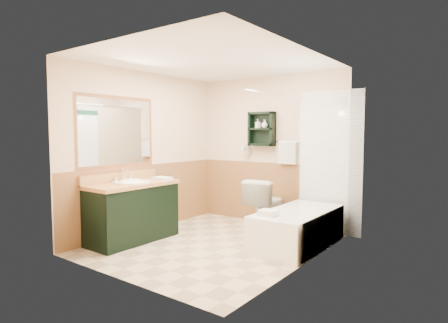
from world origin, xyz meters
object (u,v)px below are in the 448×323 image
bathtub (298,228)px  soap_bottle_b (265,125)px  hair_dryer (247,150)px  wall_shelf (262,129)px  vanity (133,212)px  vanity_book (158,170)px  soap_bottle_a (258,126)px  toilet (266,205)px

bathtub → soap_bottle_b: size_ratio=11.59×
hair_dryer → bathtub: bearing=-31.0°
wall_shelf → vanity: wall_shelf is taller
bathtub → vanity_book: 2.26m
wall_shelf → vanity_book: (-1.06, -1.29, -0.62)m
hair_dryer → wall_shelf: bearing=-4.8°
soap_bottle_a → toilet: bearing=-42.2°
bathtub → toilet: toilet is taller
hair_dryer → vanity: (-0.59, -1.95, -0.80)m
vanity → vanity_book: size_ratio=5.46×
vanity → soap_bottle_b: bearing=63.6°
bathtub → soap_bottle_a: soap_bottle_a is taller
vanity_book → soap_bottle_b: 1.84m
wall_shelf → hair_dryer: size_ratio=2.29×
vanity → toilet: 1.99m
wall_shelf → vanity_book: 1.78m
wall_shelf → vanity: (-0.89, -1.93, -1.15)m
bathtub → soap_bottle_a: bearing=145.0°
vanity → bathtub: bearing=31.1°
soap_bottle_b → soap_bottle_a: bearing=180.0°
soap_bottle_a → wall_shelf: bearing=4.2°
vanity → bathtub: 2.25m
hair_dryer → vanity: size_ratio=0.19×
bathtub → soap_bottle_a: (-1.09, 0.77, 1.36)m
hair_dryer → soap_bottle_b: bearing=-4.8°
soap_bottle_a → vanity_book: bearing=-127.7°
hair_dryer → toilet: size_ratio=0.30×
hair_dryer → vanity_book: bearing=-120.1°
wall_shelf → toilet: bearing=-48.8°
bathtub → hair_dryer: bearing=149.0°
hair_dryer → soap_bottle_a: (0.23, -0.03, 0.40)m
bathtub → toilet: (-0.74, 0.45, 0.15)m
bathtub → soap_bottle_a: size_ratio=10.51×
hair_dryer → vanity: hair_dryer is taller
toilet → soap_bottle_b: 1.29m
toilet → vanity_book: (-1.34, -0.96, 0.54)m
bathtub → soap_bottle_b: (-0.97, 0.77, 1.38)m
hair_dryer → vanity_book: (-0.76, -1.31, -0.27)m
vanity → soap_bottle_b: size_ratio=9.84×
vanity_book → soap_bottle_a: soap_bottle_a is taller
soap_bottle_a → soap_bottle_b: 0.13m
hair_dryer → bathtub: 1.82m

